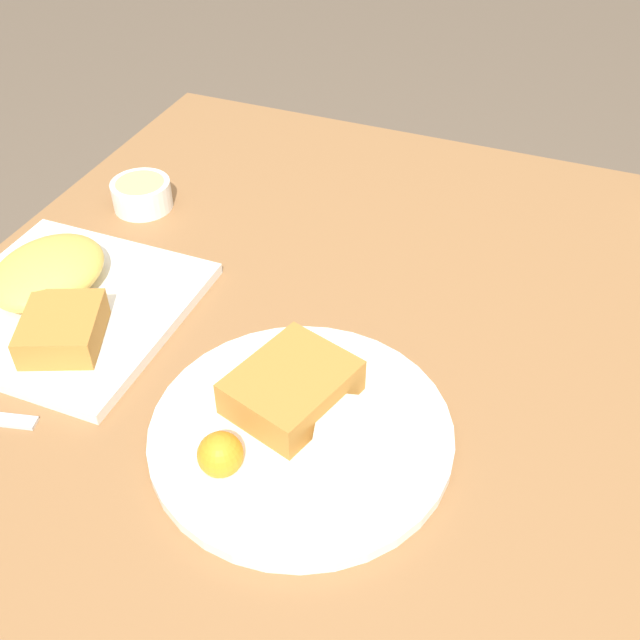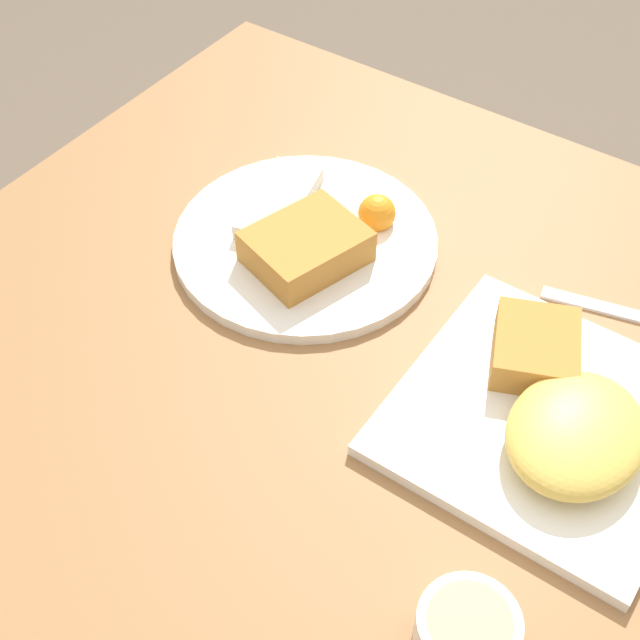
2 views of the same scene
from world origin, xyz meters
name	(u,v)px [view 1 (image 1 of 2)]	position (x,y,z in m)	size (l,w,h in m)	color
ground_plane	(306,637)	(0.00, 0.00, 0.00)	(8.00, 8.00, 0.00)	brown
dining_table	(299,381)	(0.00, 0.00, 0.68)	(1.02, 0.87, 0.77)	olive
plate_square_near	(59,296)	(0.08, -0.27, 0.79)	(0.27, 0.27, 0.06)	white
plate_oval_far	(299,424)	(0.15, 0.06, 0.78)	(0.30, 0.30, 0.05)	white
sauce_ramekin	(142,194)	(-0.16, -0.30, 0.79)	(0.08, 0.08, 0.04)	white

